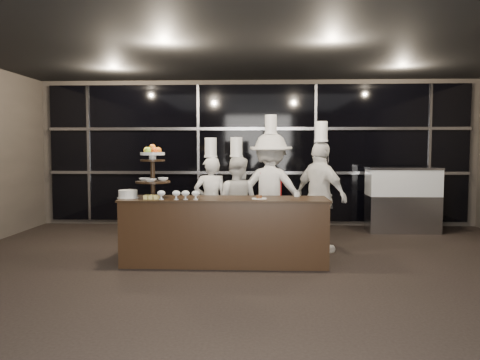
{
  "coord_description": "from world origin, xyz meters",
  "views": [
    {
      "loc": [
        0.06,
        -4.7,
        1.62
      ],
      "look_at": [
        -0.22,
        2.01,
        1.15
      ],
      "focal_mm": 35.0,
      "sensor_mm": 36.0,
      "label": 1
    }
  ],
  "objects_px": {
    "chef_c": "(271,190)",
    "chef_d": "(320,196)",
    "display_stand": "(153,168)",
    "layer_cake": "(128,194)",
    "display_case": "(403,196)",
    "chef_b": "(236,201)",
    "chef_a": "(211,201)",
    "buffet_counter": "(225,231)"
  },
  "relations": [
    {
      "from": "chef_c",
      "to": "chef_d",
      "type": "xyz_separation_m",
      "value": [
        0.76,
        -0.31,
        -0.05
      ]
    },
    {
      "from": "display_stand",
      "to": "layer_cake",
      "type": "height_order",
      "value": "display_stand"
    },
    {
      "from": "display_case",
      "to": "chef_b",
      "type": "xyz_separation_m",
      "value": [
        -3.1,
        -1.59,
        0.07
      ]
    },
    {
      "from": "chef_a",
      "to": "chef_b",
      "type": "distance_m",
      "value": 0.41
    },
    {
      "from": "chef_a",
      "to": "chef_d",
      "type": "bearing_deg",
      "value": -6.38
    },
    {
      "from": "display_case",
      "to": "chef_d",
      "type": "bearing_deg",
      "value": -134.75
    },
    {
      "from": "chef_d",
      "to": "chef_c",
      "type": "bearing_deg",
      "value": 157.53
    },
    {
      "from": "display_case",
      "to": "buffet_counter",
      "type": "bearing_deg",
      "value": -141.17
    },
    {
      "from": "layer_cake",
      "to": "chef_d",
      "type": "relative_size",
      "value": 0.15
    },
    {
      "from": "buffet_counter",
      "to": "chef_b",
      "type": "bearing_deg",
      "value": 83.56
    },
    {
      "from": "chef_d",
      "to": "display_stand",
      "type": "bearing_deg",
      "value": -162.2
    },
    {
      "from": "layer_cake",
      "to": "chef_c",
      "type": "height_order",
      "value": "chef_c"
    },
    {
      "from": "layer_cake",
      "to": "chef_a",
      "type": "relative_size",
      "value": 0.17
    },
    {
      "from": "chef_c",
      "to": "buffet_counter",
      "type": "bearing_deg",
      "value": -121.15
    },
    {
      "from": "buffet_counter",
      "to": "display_stand",
      "type": "xyz_separation_m",
      "value": [
        -1.0,
        -0.0,
        0.87
      ]
    },
    {
      "from": "display_case",
      "to": "chef_a",
      "type": "relative_size",
      "value": 0.75
    },
    {
      "from": "buffet_counter",
      "to": "chef_c",
      "type": "relative_size",
      "value": 1.33
    },
    {
      "from": "chef_b",
      "to": "chef_c",
      "type": "distance_m",
      "value": 0.58
    },
    {
      "from": "layer_cake",
      "to": "chef_b",
      "type": "relative_size",
      "value": 0.17
    },
    {
      "from": "chef_a",
      "to": "chef_b",
      "type": "bearing_deg",
      "value": 4.61
    },
    {
      "from": "layer_cake",
      "to": "chef_d",
      "type": "distance_m",
      "value": 2.88
    },
    {
      "from": "display_stand",
      "to": "display_case",
      "type": "xyz_separation_m",
      "value": [
        4.22,
        2.59,
        -0.65
      ]
    },
    {
      "from": "buffet_counter",
      "to": "chef_d",
      "type": "bearing_deg",
      "value": 28.69
    },
    {
      "from": "buffet_counter",
      "to": "display_stand",
      "type": "relative_size",
      "value": 3.81
    },
    {
      "from": "buffet_counter",
      "to": "chef_d",
      "type": "xyz_separation_m",
      "value": [
        1.42,
        0.78,
        0.41
      ]
    },
    {
      "from": "buffet_counter",
      "to": "display_case",
      "type": "xyz_separation_m",
      "value": [
        3.22,
        2.59,
        0.22
      ]
    },
    {
      "from": "buffet_counter",
      "to": "display_stand",
      "type": "height_order",
      "value": "display_stand"
    },
    {
      "from": "display_case",
      "to": "chef_a",
      "type": "xyz_separation_m",
      "value": [
        -3.51,
        -1.62,
        0.09
      ]
    },
    {
      "from": "display_case",
      "to": "chef_b",
      "type": "distance_m",
      "value": 3.49
    },
    {
      "from": "layer_cake",
      "to": "chef_b",
      "type": "distance_m",
      "value": 1.81
    },
    {
      "from": "display_stand",
      "to": "chef_c",
      "type": "xyz_separation_m",
      "value": [
        1.66,
        1.09,
        -0.41
      ]
    },
    {
      "from": "chef_b",
      "to": "chef_d",
      "type": "relative_size",
      "value": 0.88
    },
    {
      "from": "chef_d",
      "to": "display_case",
      "type": "bearing_deg",
      "value": 45.25
    },
    {
      "from": "chef_b",
      "to": "chef_d",
      "type": "height_order",
      "value": "chef_d"
    },
    {
      "from": "display_stand",
      "to": "chef_c",
      "type": "height_order",
      "value": "chef_c"
    },
    {
      "from": "display_stand",
      "to": "chef_d",
      "type": "bearing_deg",
      "value": 17.8
    },
    {
      "from": "buffet_counter",
      "to": "chef_c",
      "type": "height_order",
      "value": "chef_c"
    },
    {
      "from": "buffet_counter",
      "to": "display_case",
      "type": "relative_size",
      "value": 2.12
    },
    {
      "from": "display_stand",
      "to": "chef_a",
      "type": "bearing_deg",
      "value": 53.82
    },
    {
      "from": "layer_cake",
      "to": "display_stand",
      "type": "bearing_deg",
      "value": 8.37
    },
    {
      "from": "buffet_counter",
      "to": "chef_b",
      "type": "height_order",
      "value": "chef_b"
    },
    {
      "from": "display_case",
      "to": "chef_c",
      "type": "relative_size",
      "value": 0.63
    }
  ]
}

